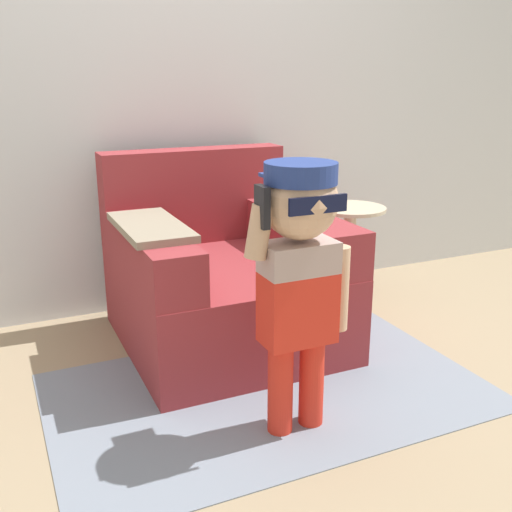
% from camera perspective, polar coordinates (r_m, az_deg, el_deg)
% --- Properties ---
extents(ground_plane, '(10.00, 10.00, 0.00)m').
position_cam_1_polar(ground_plane, '(2.79, -5.51, -8.53)').
color(ground_plane, '#998466').
extents(wall_back, '(10.00, 0.05, 2.60)m').
position_cam_1_polar(wall_back, '(3.12, -10.20, 18.60)').
color(wall_back, silver).
rests_on(wall_back, ground_plane).
extents(armchair, '(0.93, 0.99, 0.85)m').
position_cam_1_polar(armchair, '(2.76, -3.33, -2.08)').
color(armchair, maroon).
rests_on(armchair, ground_plane).
extents(person_child, '(0.38, 0.29, 0.94)m').
position_cam_1_polar(person_child, '(1.94, 4.15, -0.20)').
color(person_child, red).
rests_on(person_child, ground_plane).
extents(side_table, '(0.37, 0.37, 0.54)m').
position_cam_1_polar(side_table, '(3.21, 8.83, 0.91)').
color(side_table, beige).
rests_on(side_table, ground_plane).
extents(rug, '(1.68, 1.04, 0.01)m').
position_cam_1_polar(rug, '(2.41, 1.24, -12.67)').
color(rug, gray).
rests_on(rug, ground_plane).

